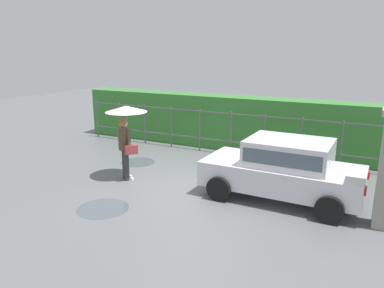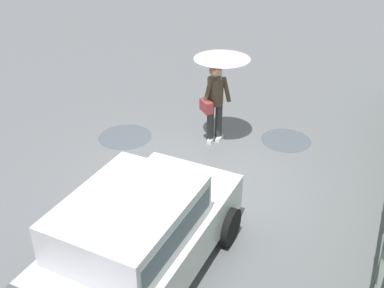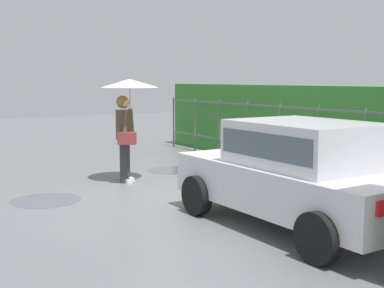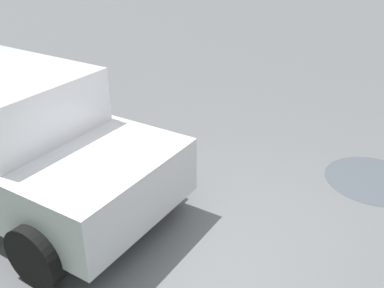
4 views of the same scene
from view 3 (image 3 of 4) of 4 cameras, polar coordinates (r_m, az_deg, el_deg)
ground_plane at (r=9.23m, az=-0.87°, el=-5.68°), size 40.00×40.00×0.00m
car at (r=7.30m, az=11.68°, el=-2.82°), size 3.77×1.92×1.48m
pedestrian at (r=10.37m, az=-7.06°, el=4.38°), size 1.14×1.14×2.05m
fence_section at (r=11.63m, az=11.54°, el=0.96°), size 10.64×0.05×1.50m
hedge_row at (r=12.19m, az=14.25°, el=1.75°), size 11.59×0.90×1.90m
puddle_near at (r=9.21m, az=-15.74°, el=-5.96°), size 1.18×1.18×0.00m
puddle_far at (r=11.76m, az=-2.30°, el=-2.89°), size 1.09×1.09×0.00m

